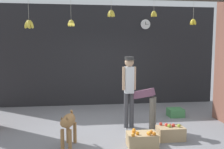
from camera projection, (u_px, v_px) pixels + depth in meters
ground_plane at (114, 128)px, 6.04m from camera, size 60.00×60.00×0.00m
shop_back_wall at (104, 56)px, 8.42m from camera, size 7.72×0.12×3.33m
dog at (68, 123)px, 4.80m from camera, size 0.34×0.86×0.71m
shopkeeper at (129, 86)px, 6.00m from camera, size 0.34×0.29×1.73m
worker_stooping at (145, 101)px, 5.99m from camera, size 0.68×0.58×1.00m
fruit_crate_oranges at (142, 139)px, 4.90m from camera, size 0.58×0.40×0.33m
fruit_crate_apples at (170, 133)px, 5.27m from camera, size 0.56×0.35×0.34m
produce_box_green at (175, 113)px, 7.04m from camera, size 0.42×0.37×0.23m
water_bottle at (127, 133)px, 5.39m from camera, size 0.07×0.07×0.23m
wall_clock at (145, 24)px, 8.41m from camera, size 0.35×0.03×0.35m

